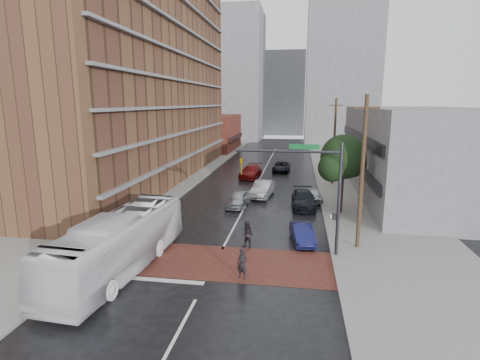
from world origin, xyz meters
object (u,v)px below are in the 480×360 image
(car_travel_a, at_px, (238,199))
(car_parked_mid, at_px, (303,199))
(car_travel_b, at_px, (263,189))
(car_parked_near, at_px, (302,233))
(suv_travel, at_px, (281,167))
(car_travel_c, at_px, (251,172))
(car_parked_far, at_px, (313,195))
(pedestrian_b, at_px, (247,235))
(transit_bus, at_px, (120,243))
(pedestrian_a, at_px, (242,264))

(car_travel_a, relative_size, car_parked_mid, 0.80)
(car_travel_b, relative_size, car_parked_near, 1.29)
(suv_travel, bearing_deg, car_travel_c, -124.31)
(car_travel_a, relative_size, car_parked_far, 1.16)
(pedestrian_b, height_order, car_parked_far, pedestrian_b)
(car_parked_near, bearing_deg, transit_bus, -158.48)
(car_travel_b, xyz_separation_m, car_parked_far, (5.03, -1.02, -0.20))
(transit_bus, xyz_separation_m, car_travel_a, (4.48, 14.42, -0.96))
(car_travel_b, distance_m, car_parked_mid, 5.30)
(car_parked_near, bearing_deg, car_travel_b, 98.62)
(car_travel_a, distance_m, suv_travel, 18.89)
(car_travel_c, bearing_deg, car_parked_near, -66.42)
(transit_bus, distance_m, pedestrian_a, 7.11)
(car_parked_near, bearing_deg, car_parked_mid, 79.93)
(pedestrian_b, bearing_deg, car_parked_far, 94.69)
(car_travel_a, relative_size, suv_travel, 0.86)
(transit_bus, xyz_separation_m, car_parked_near, (10.33, 6.11, -1.04))
(car_parked_far, bearing_deg, transit_bus, -133.77)
(car_travel_a, xyz_separation_m, suv_travel, (3.10, 18.63, -0.03))
(pedestrian_b, relative_size, car_parked_mid, 0.35)
(pedestrian_a, xyz_separation_m, car_parked_near, (3.27, 6.12, -0.24))
(car_travel_b, bearing_deg, car_parked_near, -65.11)
(pedestrian_b, bearing_deg, car_travel_c, 121.39)
(transit_bus, distance_m, car_parked_far, 20.85)
(pedestrian_b, height_order, car_travel_c, pedestrian_b)
(pedestrian_b, distance_m, car_travel_b, 14.02)
(car_travel_b, distance_m, car_parked_near, 12.93)
(pedestrian_a, relative_size, car_travel_c, 0.33)
(transit_bus, bearing_deg, car_parked_far, 60.39)
(car_parked_mid, bearing_deg, car_parked_near, -93.62)
(pedestrian_a, height_order, car_parked_near, pedestrian_a)
(pedestrian_a, height_order, pedestrian_b, pedestrian_b)
(pedestrian_a, bearing_deg, car_parked_mid, 96.69)
(pedestrian_a, distance_m, car_travel_c, 28.28)
(car_parked_mid, bearing_deg, suv_travel, 96.52)
(car_travel_b, distance_m, car_travel_c, 9.98)
(pedestrian_a, bearing_deg, car_parked_far, 95.41)
(pedestrian_b, bearing_deg, car_parked_mid, 95.16)
(pedestrian_a, bearing_deg, car_travel_b, 111.55)
(suv_travel, bearing_deg, car_travel_b, -92.32)
(transit_bus, relative_size, car_parked_far, 3.33)
(car_parked_near, height_order, car_parked_far, car_parked_near)
(car_parked_mid, bearing_deg, pedestrian_a, -105.42)
(transit_bus, height_order, car_parked_mid, transit_bus)
(car_parked_mid, xyz_separation_m, car_parked_far, (0.95, 2.35, -0.14))
(car_parked_mid, height_order, car_parked_far, car_parked_mid)
(pedestrian_b, relative_size, car_parked_far, 0.51)
(transit_bus, bearing_deg, car_travel_c, 85.80)
(pedestrian_b, bearing_deg, transit_bus, -122.31)
(pedestrian_a, xyz_separation_m, car_parked_mid, (3.42, 15.06, -0.11))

